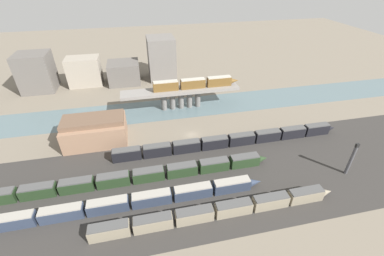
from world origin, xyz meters
name	(u,v)px	position (x,y,z in m)	size (l,w,h in m)	color
ground_plane	(191,135)	(0.00, 0.00, 0.00)	(400.00, 400.00, 0.00)	#756B5B
railbed_yard	(208,178)	(0.00, -24.00, 0.00)	(280.00, 42.00, 0.01)	#33302D
river_water	(181,108)	(0.00, 22.11, 0.00)	(320.00, 19.13, 0.01)	slate
bridge	(181,93)	(0.00, 22.11, 7.05)	(51.35, 7.76, 9.14)	gray
train_on_bridge	(195,83)	(6.55, 22.11, 11.20)	(38.16, 2.82, 4.20)	brown
train_yard_near	(218,211)	(-1.05, -37.79, 1.87)	(65.27, 2.87, 3.80)	gray
train_yard_mid	(135,201)	(-21.94, -29.94, 1.81)	(71.73, 2.91, 3.69)	#2D384C
train_yard_far	(135,177)	(-21.58, -20.54, 1.86)	(84.34, 3.13, 3.79)	#23381E
train_yard_outer	(231,141)	(12.29, -9.46, 2.05)	(83.30, 2.88, 4.16)	black
warehouse_building	(95,130)	(-34.68, 3.47, 4.68)	(21.58, 13.65, 9.85)	#937056
signal_tower	(351,159)	(42.69, -30.95, 5.55)	(1.00, 0.99, 11.41)	#4C4C51
city_block_far_left	(36,72)	(-66.72, 56.49, 9.32)	(15.38, 14.61, 18.65)	#605B56
city_block_left	(85,71)	(-44.62, 58.48, 7.29)	(16.45, 10.92, 14.57)	gray
city_block_center	(124,72)	(-24.63, 57.13, 5.53)	(16.19, 15.05, 11.06)	#605B56
city_block_right	(161,58)	(-3.87, 59.87, 11.12)	(14.28, 15.71, 22.23)	slate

